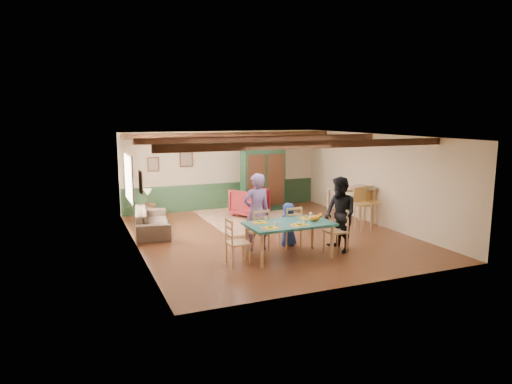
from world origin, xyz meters
name	(u,v)px	position (x,y,z in m)	size (l,w,h in m)	color
floor	(270,235)	(0.00, 0.00, 0.00)	(8.00, 8.00, 0.00)	#502716
wall_back	(223,170)	(0.00, 4.00, 1.35)	(7.00, 0.02, 2.70)	beige
wall_left	(136,195)	(-3.50, 0.00, 1.35)	(0.02, 8.00, 2.70)	beige
wall_right	(378,180)	(3.50, 0.00, 1.35)	(0.02, 8.00, 2.70)	beige
ceiling	(270,136)	(0.00, 0.00, 2.70)	(7.00, 8.00, 0.02)	white
wainscot_back	(224,196)	(0.00, 3.98, 0.45)	(6.95, 0.03, 0.90)	#223F26
ceiling_beam_front	(314,145)	(0.00, -2.30, 2.61)	(6.95, 0.16, 0.16)	black
ceiling_beam_mid	(264,139)	(0.00, 0.40, 2.61)	(6.95, 0.16, 0.16)	black
ceiling_beam_back	(232,135)	(0.00, 3.00, 2.61)	(6.95, 0.16, 0.16)	black
window_left	(128,178)	(-3.47, 1.70, 1.55)	(0.06, 1.60, 1.30)	white
picture_left_wall	(141,182)	(-3.47, -0.60, 1.75)	(0.04, 0.42, 0.52)	gray
picture_back_a	(186,159)	(-1.30, 3.97, 1.80)	(0.45, 0.04, 0.55)	gray
picture_back_b	(153,164)	(-2.40, 3.97, 1.65)	(0.38, 0.04, 0.48)	gray
dining_table	(289,240)	(-0.39, -1.95, 0.41)	(1.96, 1.09, 0.82)	#1C5854
dining_chair_far_left	(258,230)	(-0.84, -1.17, 0.52)	(0.46, 0.48, 1.04)	tan
dining_chair_far_right	(290,226)	(0.03, -1.16, 0.52)	(0.46, 0.48, 1.04)	tan
dining_chair_end_left	(238,242)	(-1.64, -1.97, 0.52)	(0.46, 0.48, 1.04)	tan
dining_chair_end_right	(336,230)	(0.86, -1.93, 0.52)	(0.46, 0.48, 1.04)	tan
person_man	(256,212)	(-0.84, -1.08, 0.94)	(0.69, 0.45, 1.88)	#795B9D
person_woman	(340,214)	(0.97, -1.92, 0.90)	(0.87, 0.68, 1.80)	black
person_child	(288,224)	(0.03, -1.07, 0.55)	(0.54, 0.35, 1.10)	navy
cat	(315,217)	(0.21, -2.05, 0.92)	(0.39, 0.15, 0.20)	orange
place_setting_near_left	(271,226)	(-0.98, -2.23, 0.87)	(0.44, 0.33, 0.11)	yellow
place_setting_near_center	(299,223)	(-0.27, -2.22, 0.87)	(0.44, 0.33, 0.11)	yellow
place_setting_far_left	(260,221)	(-0.99, -1.69, 0.87)	(0.44, 0.33, 0.11)	yellow
place_setting_far_right	(306,216)	(0.21, -1.67, 0.87)	(0.44, 0.33, 0.11)	yellow
area_rug	(255,218)	(0.44, 2.15, 0.01)	(3.12, 3.71, 0.01)	beige
armoire	(263,178)	(1.15, 3.18, 1.13)	(1.60, 0.64, 2.26)	black
armchair	(249,202)	(0.38, 2.48, 0.46)	(0.98, 1.01, 0.92)	#4A0E15
sofa	(152,221)	(-2.90, 1.54, 0.33)	(2.26, 0.89, 0.66)	#3F3127
end_table	(148,213)	(-2.77, 2.98, 0.26)	(0.43, 0.43, 0.53)	black
table_lamp	(148,197)	(-2.77, 2.98, 0.77)	(0.27, 0.27, 0.48)	beige
counter_table	(351,206)	(2.77, 0.27, 0.56)	(1.35, 0.79, 1.13)	tan
bar_stool_left	(363,209)	(2.68, -0.47, 0.61)	(0.43, 0.47, 1.21)	tan
bar_stool_right	(372,206)	(3.24, -0.15, 0.59)	(0.42, 0.46, 1.17)	tan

